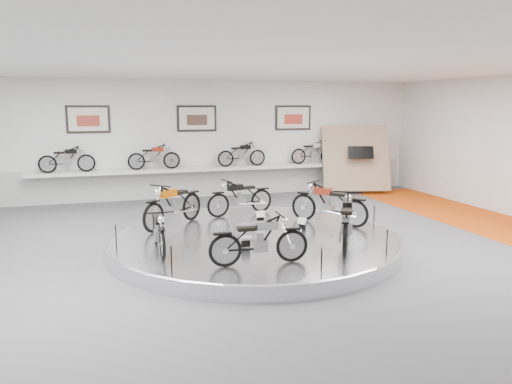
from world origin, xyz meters
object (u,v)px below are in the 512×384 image
object	(u,v)px
bike_b	(240,197)
bike_f	(347,221)
bike_c	(173,204)
bike_e	(259,240)
shelf	(199,169)
display_platform	(254,242)
bike_a	(329,203)
bike_d	(159,230)

from	to	relation	value
bike_b	bike_f	world-z (taller)	bike_f
bike_c	bike_e	world-z (taller)	bike_c
shelf	bike_b	distance (m)	4.31
display_platform	bike_c	distance (m)	2.19
bike_b	bike_c	size ratio (longest dim) A/B	0.90
display_platform	bike_c	bearing A→B (deg)	139.26
display_platform	bike_f	distance (m)	2.21
display_platform	bike_a	distance (m)	2.20
bike_d	shelf	bearing A→B (deg)	162.90
bike_b	bike_c	xyz separation A→B (m)	(-1.84, -0.75, 0.05)
display_platform	bike_f	size ratio (longest dim) A/B	3.50
bike_f	bike_c	bearing A→B (deg)	76.94
bike_e	bike_f	bearing A→B (deg)	18.41
display_platform	shelf	xyz separation A→B (m)	(0.00, 6.40, 0.85)
shelf	bike_b	size ratio (longest dim) A/B	6.80
display_platform	bike_c	size ratio (longest dim) A/B	3.58
display_platform	bike_d	size ratio (longest dim) A/B	4.30
display_platform	bike_e	world-z (taller)	bike_e
bike_a	bike_f	xyz separation A→B (m)	(-0.52, -1.94, 0.03)
bike_c	bike_e	xyz separation A→B (m)	(1.07, -3.37, -0.07)
bike_d	bike_f	xyz separation A→B (m)	(3.66, -0.79, 0.10)
bike_b	bike_c	world-z (taller)	bike_c
shelf	bike_c	size ratio (longest dim) A/B	6.15
bike_a	bike_e	distance (m)	3.57
bike_a	bike_d	xyz separation A→B (m)	(-4.18, -1.15, -0.07)
bike_e	bike_c	bearing A→B (deg)	110.55
shelf	bike_d	size ratio (longest dim) A/B	7.39
bike_c	bike_d	world-z (taller)	bike_c
display_platform	bike_f	world-z (taller)	bike_f
bike_c	bike_f	xyz separation A→B (m)	(3.09, -2.81, 0.01)
display_platform	bike_e	bearing A→B (deg)	-104.23
display_platform	bike_d	bearing A→B (deg)	-162.91
bike_d	bike_f	bearing A→B (deg)	77.55
bike_b	bike_f	bearing A→B (deg)	95.49
bike_d	bike_b	bearing A→B (deg)	138.70
bike_b	bike_d	size ratio (longest dim) A/B	1.09
display_platform	shelf	bearing A→B (deg)	90.00
bike_c	bike_e	distance (m)	3.53
shelf	bike_d	bearing A→B (deg)	-106.88
bike_d	bike_e	distance (m)	2.12
bike_b	bike_f	distance (m)	3.77
shelf	bike_f	distance (m)	8.00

